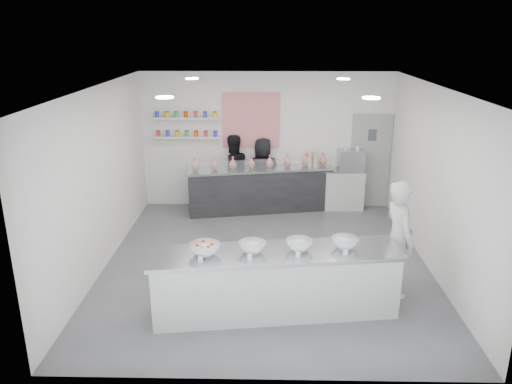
% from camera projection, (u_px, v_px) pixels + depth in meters
% --- Properties ---
extents(floor, '(6.00, 6.00, 0.00)m').
position_uv_depth(floor, '(266.00, 263.00, 8.63)').
color(floor, '#515156').
rests_on(floor, ground).
extents(ceiling, '(6.00, 6.00, 0.00)m').
position_uv_depth(ceiling, '(267.00, 88.00, 7.69)').
color(ceiling, white).
rests_on(ceiling, floor).
extents(back_wall, '(5.50, 0.00, 5.50)m').
position_uv_depth(back_wall, '(267.00, 141.00, 11.01)').
color(back_wall, white).
rests_on(back_wall, floor).
extents(left_wall, '(0.00, 6.00, 6.00)m').
position_uv_depth(left_wall, '(100.00, 179.00, 8.22)').
color(left_wall, white).
rests_on(left_wall, floor).
extents(right_wall, '(0.00, 6.00, 6.00)m').
position_uv_depth(right_wall, '(436.00, 182.00, 8.10)').
color(right_wall, white).
rests_on(right_wall, floor).
extents(back_door, '(0.88, 0.04, 2.10)m').
position_uv_depth(back_door, '(370.00, 161.00, 11.07)').
color(back_door, gray).
rests_on(back_door, floor).
extents(pattern_panel, '(1.25, 0.03, 1.20)m').
position_uv_depth(pattern_panel, '(251.00, 121.00, 10.85)').
color(pattern_panel, red).
rests_on(pattern_panel, back_wall).
extents(jar_shelf_lower, '(1.45, 0.22, 0.04)m').
position_uv_depth(jar_shelf_lower, '(187.00, 137.00, 10.92)').
color(jar_shelf_lower, silver).
rests_on(jar_shelf_lower, back_wall).
extents(jar_shelf_upper, '(1.45, 0.22, 0.04)m').
position_uv_depth(jar_shelf_upper, '(186.00, 118.00, 10.78)').
color(jar_shelf_upper, silver).
rests_on(jar_shelf_upper, back_wall).
extents(preserve_jars, '(1.45, 0.10, 0.56)m').
position_uv_depth(preserve_jars, '(186.00, 124.00, 10.81)').
color(preserve_jars, '#F42739').
rests_on(preserve_jars, jar_shelf_lower).
extents(downlight_0, '(0.24, 0.24, 0.02)m').
position_uv_depth(downlight_0, '(165.00, 97.00, 6.77)').
color(downlight_0, white).
rests_on(downlight_0, ceiling).
extents(downlight_1, '(0.24, 0.24, 0.02)m').
position_uv_depth(downlight_1, '(371.00, 98.00, 6.72)').
color(downlight_1, white).
rests_on(downlight_1, ceiling).
extents(downlight_2, '(0.24, 0.24, 0.02)m').
position_uv_depth(downlight_2, '(192.00, 79.00, 9.24)').
color(downlight_2, white).
rests_on(downlight_2, ceiling).
extents(downlight_3, '(0.24, 0.24, 0.02)m').
position_uv_depth(downlight_3, '(343.00, 79.00, 9.19)').
color(downlight_3, white).
rests_on(downlight_3, ceiling).
extents(prep_counter, '(3.56, 1.23, 0.95)m').
position_uv_depth(prep_counter, '(275.00, 282.00, 7.01)').
color(prep_counter, silver).
rests_on(prep_counter, floor).
extents(back_bar, '(3.23, 1.15, 0.98)m').
position_uv_depth(back_bar, '(260.00, 190.00, 10.95)').
color(back_bar, black).
rests_on(back_bar, floor).
extents(sneeze_guard, '(3.08, 0.59, 0.27)m').
position_uv_depth(sneeze_guard, '(263.00, 166.00, 10.49)').
color(sneeze_guard, white).
rests_on(sneeze_guard, back_bar).
extents(espresso_ledge, '(1.22, 0.39, 0.91)m').
position_uv_depth(espresso_ledge, '(336.00, 189.00, 11.10)').
color(espresso_ledge, silver).
rests_on(espresso_ledge, floor).
extents(espresso_machine, '(0.56, 0.39, 0.43)m').
position_uv_depth(espresso_machine, '(351.00, 160.00, 10.88)').
color(espresso_machine, '#93969E').
rests_on(espresso_machine, espresso_ledge).
extents(cup_stacks, '(0.27, 0.24, 0.36)m').
position_uv_depth(cup_stacks, '(312.00, 162.00, 10.91)').
color(cup_stacks, '#D3BD8B').
rests_on(cup_stacks, espresso_ledge).
extents(prep_bowls, '(2.37, 0.77, 0.15)m').
position_uv_depth(prep_bowls, '(276.00, 246.00, 6.84)').
color(prep_bowls, white).
rests_on(prep_bowls, prep_counter).
extents(label_cards, '(2.01, 0.04, 0.07)m').
position_uv_depth(label_cards, '(271.00, 266.00, 6.37)').
color(label_cards, white).
rests_on(label_cards, prep_counter).
extents(cookie_bags, '(2.95, 0.71, 0.29)m').
position_uv_depth(cookie_bags, '(260.00, 162.00, 10.75)').
color(cookie_bags, '#E46981').
rests_on(cookie_bags, back_bar).
extents(woman_prep, '(0.56, 0.73, 1.79)m').
position_uv_depth(woman_prep, '(398.00, 239.00, 7.41)').
color(woman_prep, beige).
rests_on(woman_prep, floor).
extents(staff_left, '(0.99, 0.90, 1.66)m').
position_uv_depth(staff_left, '(233.00, 172.00, 11.09)').
color(staff_left, black).
rests_on(staff_left, floor).
extents(staff_right, '(0.80, 0.54, 1.60)m').
position_uv_depth(staff_right, '(263.00, 173.00, 11.09)').
color(staff_right, black).
rests_on(staff_right, floor).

